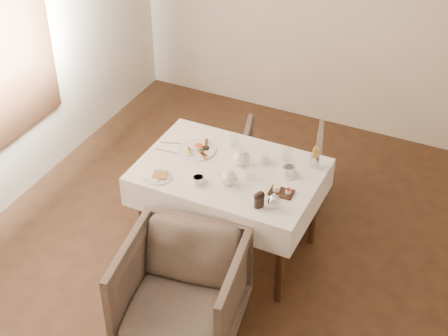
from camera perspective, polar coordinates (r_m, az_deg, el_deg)
The scene contains 20 objects.
table at distance 4.92m, azimuth 0.45°, elevation -1.15°, with size 1.28×0.88×0.75m.
armchair_near at distance 4.52m, azimuth -3.52°, elevation -10.18°, with size 0.76×0.78×0.71m, color #483D35.
armchair_far at distance 5.69m, azimuth 4.79°, elevation 0.26°, with size 0.64×0.66×0.60m, color #483D35.
breakfast_plate at distance 5.03m, azimuth -2.21°, elevation 1.57°, with size 0.28×0.28×0.03m.
side_plate at distance 4.78m, azimuth -5.61°, elevation -0.70°, with size 0.20×0.19×0.02m.
teapot_centre at distance 4.86m, azimuth 1.43°, elevation 0.96°, with size 0.17×0.13×0.14m, color white, non-canonical shape.
teapot_front at distance 4.67m, azimuth 0.42°, elevation -0.73°, with size 0.16×0.12×0.13m, color white, non-canonical shape.
creamer at distance 4.90m, azimuth 3.41°, elevation 0.81°, with size 0.06×0.06×0.07m, color white.
teacup_near at distance 4.69m, azimuth -2.15°, elevation -1.06°, with size 0.12×0.12×0.06m.
teacup_far at distance 4.79m, azimuth 5.40°, elevation -0.28°, with size 0.14×0.14×0.07m.
glass_left at distance 5.06m, azimuth 0.89°, elevation 2.30°, with size 0.06×0.06×0.09m, color silver.
glass_mid at distance 4.73m, azimuth 2.26°, elevation -0.38°, with size 0.07×0.07×0.10m, color silver.
glass_right at distance 4.93m, azimuth 5.28°, elevation 1.14°, with size 0.07×0.07×0.09m, color silver.
condiment_board at distance 4.63m, azimuth 4.79°, elevation -1.98°, with size 0.17×0.12×0.04m.
pepper_mill_left at distance 4.48m, azimuth 2.83°, elevation -2.68°, with size 0.06×0.06×0.12m, color black, non-canonical shape.
pepper_mill_right at distance 4.49m, azimuth 3.05°, elevation -2.58°, with size 0.06×0.06×0.12m, color black, non-canonical shape.
silver_pot at distance 4.48m, azimuth 4.18°, elevation -2.71°, with size 0.11×0.09×0.12m, color white, non-canonical shape.
fries_cup at distance 4.88m, azimuth 7.54°, elevation 0.86°, with size 0.08×0.08×0.16m.
cutlery_fork at distance 5.13m, azimuth -4.39°, elevation 2.07°, with size 0.01×0.18×0.00m, color silver.
cutlery_knife at distance 5.04m, azimuth -4.71°, elevation 1.37°, with size 0.02×0.20×0.00m, color silver.
Camera 1 is at (1.29, -3.14, 3.61)m, focal length 55.00 mm.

